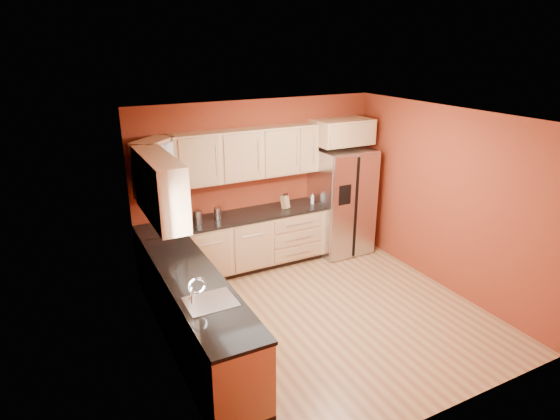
# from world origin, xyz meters

# --- Properties ---
(floor) EXTENTS (4.00, 4.00, 0.00)m
(floor) POSITION_xyz_m (0.00, 0.00, 0.00)
(floor) COLOR brown
(floor) RESTS_ON ground
(ceiling) EXTENTS (4.00, 4.00, 0.00)m
(ceiling) POSITION_xyz_m (0.00, 0.00, 2.60)
(ceiling) COLOR silver
(ceiling) RESTS_ON wall_back
(wall_back) EXTENTS (4.00, 0.04, 2.60)m
(wall_back) POSITION_xyz_m (0.00, 2.00, 1.30)
(wall_back) COLOR maroon
(wall_back) RESTS_ON floor
(wall_front) EXTENTS (4.00, 0.04, 2.60)m
(wall_front) POSITION_xyz_m (0.00, -2.00, 1.30)
(wall_front) COLOR maroon
(wall_front) RESTS_ON floor
(wall_left) EXTENTS (0.04, 4.00, 2.60)m
(wall_left) POSITION_xyz_m (-2.00, 0.00, 1.30)
(wall_left) COLOR maroon
(wall_left) RESTS_ON floor
(wall_right) EXTENTS (0.04, 4.00, 2.60)m
(wall_right) POSITION_xyz_m (2.00, 0.00, 1.30)
(wall_right) COLOR maroon
(wall_right) RESTS_ON floor
(base_cabinets_back) EXTENTS (2.90, 0.60, 0.88)m
(base_cabinets_back) POSITION_xyz_m (-0.55, 1.70, 0.44)
(base_cabinets_back) COLOR #AD7A54
(base_cabinets_back) RESTS_ON floor
(base_cabinets_left) EXTENTS (0.60, 2.80, 0.88)m
(base_cabinets_left) POSITION_xyz_m (-1.70, 0.00, 0.44)
(base_cabinets_left) COLOR #AD7A54
(base_cabinets_left) RESTS_ON floor
(countertop_back) EXTENTS (2.90, 0.62, 0.04)m
(countertop_back) POSITION_xyz_m (-0.55, 1.69, 0.90)
(countertop_back) COLOR black
(countertop_back) RESTS_ON base_cabinets_back
(countertop_left) EXTENTS (0.62, 2.80, 0.04)m
(countertop_left) POSITION_xyz_m (-1.69, 0.00, 0.90)
(countertop_left) COLOR black
(countertop_left) RESTS_ON base_cabinets_left
(upper_cabinets_back) EXTENTS (2.30, 0.33, 0.75)m
(upper_cabinets_back) POSITION_xyz_m (-0.25, 1.83, 1.83)
(upper_cabinets_back) COLOR #AD7A54
(upper_cabinets_back) RESTS_ON wall_back
(upper_cabinets_left) EXTENTS (0.33, 1.35, 0.75)m
(upper_cabinets_left) POSITION_xyz_m (-1.83, 0.72, 1.83)
(upper_cabinets_left) COLOR #AD7A54
(upper_cabinets_left) RESTS_ON wall_left
(corner_upper_cabinet) EXTENTS (0.67, 0.67, 0.75)m
(corner_upper_cabinet) POSITION_xyz_m (-1.67, 1.67, 1.83)
(corner_upper_cabinet) COLOR #AD7A54
(corner_upper_cabinet) RESTS_ON wall_back
(over_fridge_cabinet) EXTENTS (0.92, 0.60, 0.40)m
(over_fridge_cabinet) POSITION_xyz_m (1.35, 1.70, 2.05)
(over_fridge_cabinet) COLOR #AD7A54
(over_fridge_cabinet) RESTS_ON wall_back
(refrigerator) EXTENTS (0.90, 0.75, 1.78)m
(refrigerator) POSITION_xyz_m (1.35, 1.62, 0.89)
(refrigerator) COLOR #B5B5BA
(refrigerator) RESTS_ON floor
(window) EXTENTS (0.03, 0.90, 1.00)m
(window) POSITION_xyz_m (-1.98, -0.50, 1.55)
(window) COLOR white
(window) RESTS_ON wall_left
(sink_faucet) EXTENTS (0.50, 0.42, 0.30)m
(sink_faucet) POSITION_xyz_m (-1.69, -0.50, 1.07)
(sink_faucet) COLOR silver
(sink_faucet) RESTS_ON countertop_left
(canister_left) EXTENTS (0.15, 0.15, 0.20)m
(canister_left) POSITION_xyz_m (-1.13, 1.66, 1.02)
(canister_left) COLOR #B5B5BA
(canister_left) RESTS_ON countertop_back
(canister_right) EXTENTS (0.11, 0.11, 0.17)m
(canister_right) POSITION_xyz_m (-0.81, 1.71, 1.01)
(canister_right) COLOR #B5B5BA
(canister_right) RESTS_ON countertop_back
(wine_bottle_a) EXTENTS (0.10, 0.10, 0.36)m
(wine_bottle_a) POSITION_xyz_m (-1.40, 1.64, 1.10)
(wine_bottle_a) COLOR black
(wine_bottle_a) RESTS_ON countertop_back
(wine_bottle_b) EXTENTS (0.08, 0.08, 0.32)m
(wine_bottle_b) POSITION_xyz_m (-1.42, 1.71, 1.08)
(wine_bottle_b) COLOR black
(wine_bottle_b) RESTS_ON countertop_back
(knife_block) EXTENTS (0.13, 0.13, 0.21)m
(knife_block) POSITION_xyz_m (0.31, 1.67, 1.02)
(knife_block) COLOR #A57C50
(knife_block) RESTS_ON countertop_back
(soap_dispenser) EXTENTS (0.07, 0.07, 0.17)m
(soap_dispenser) POSITION_xyz_m (0.80, 1.65, 1.01)
(soap_dispenser) COLOR silver
(soap_dispenser) RESTS_ON countertop_back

